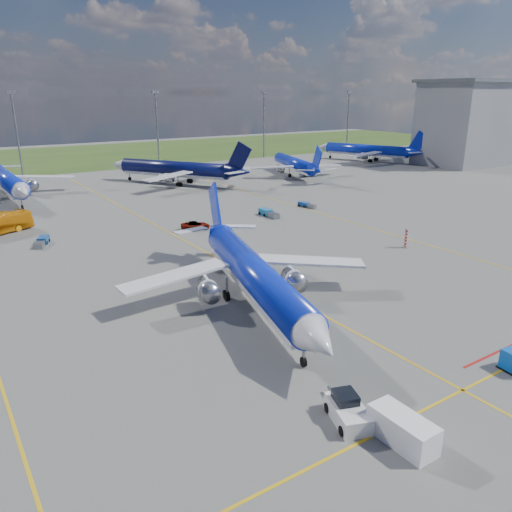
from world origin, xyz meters
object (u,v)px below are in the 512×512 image
warning_post (406,238)px  baggage_tug_w (268,213)px  bg_jet_ne (294,175)px  bg_jet_ene (366,161)px  main_airliner (255,306)px  bg_jet_nnw (10,198)px  baggage_tug_c (42,242)px  service_van (403,430)px  pushback_tug (347,411)px  bg_jet_n (175,184)px  service_car_b (196,225)px  baggage_tug_e (307,205)px  service_car_c (227,240)px

warning_post → baggage_tug_w: 28.36m
bg_jet_ne → bg_jet_ene: (39.26, 11.26, 0.00)m
main_airliner → bg_jet_ne: bearing=64.8°
bg_jet_nnw → main_airliner: bearing=-81.9°
baggage_tug_c → main_airliner: bearing=-44.7°
bg_jet_ene → service_van: bg_jet_ene is taller
pushback_tug → baggage_tug_c: bearing=118.7°
bg_jet_n → service_van: size_ratio=9.02×
warning_post → main_airliner: main_airliner is taller
bg_jet_n → baggage_tug_w: size_ratio=7.89×
bg_jet_nnw → bg_jet_ene: bearing=-0.5°
main_airliner → baggage_tug_c: bearing=126.5°
bg_jet_n → pushback_tug: bearing=38.8°
bg_jet_ene → pushback_tug: 144.24m
service_car_b → baggage_tug_w: 15.74m
bg_jet_n → main_airliner: bg_jet_n is taller
service_car_b → baggage_tug_e: size_ratio=1.15×
service_van → bg_jet_ne: bearing=56.1°
bg_jet_ne → service_van: size_ratio=7.78×
service_van → baggage_tug_e: (39.92, 59.30, -0.59)m
warning_post → bg_jet_ene: bg_jet_ene is taller
bg_jet_ne → bg_jet_nnw: bearing=9.2°
service_van → service_car_c: service_van is taller
bg_jet_n → service_van: bearing=40.2°
bg_jet_n → service_car_b: size_ratio=8.53×
bg_jet_nnw → pushback_tug: bg_jet_nnw is taller
bg_jet_ene → baggage_tug_e: bearing=14.2°
bg_jet_n → bg_jet_ne: bearing=136.7°
baggage_tug_w → baggage_tug_c: 39.61m
pushback_tug → baggage_tug_c: pushback_tug is taller
main_airliner → baggage_tug_e: main_airliner is taller
bg_jet_n → baggage_tug_e: bg_jet_n is taller
service_car_c → warning_post: bearing=-7.9°
warning_post → service_van: (-34.79, -29.52, -0.48)m
baggage_tug_c → baggage_tug_e: 50.29m
service_car_c → baggage_tug_w: 19.45m
main_airliner → pushback_tug: (-5.49, -20.26, 0.78)m
pushback_tug → baggage_tug_e: (41.28, 55.52, -0.34)m
baggage_tug_e → bg_jet_nnw: bearing=128.6°
service_car_b → baggage_tug_c: (-23.71, 4.79, -0.19)m
pushback_tug → baggage_tug_c: (-8.98, 57.35, -0.29)m
bg_jet_n → bg_jet_ene: bearing=150.8°
warning_post → bg_jet_nnw: (-43.56, 73.35, -1.50)m
baggage_tug_w → baggage_tug_e: (10.84, 2.01, -0.12)m
bg_jet_nnw → baggage_tug_e: (48.69, -43.57, 0.44)m
service_car_c → bg_jet_ne: bearing=73.1°
baggage_tug_c → service_van: bearing=-56.4°
bg_jet_ne → main_airliner: bearing=66.6°
bg_jet_n → service_car_b: (-15.79, -42.56, 0.68)m
bg_jet_nnw → warning_post: bearing=-60.5°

